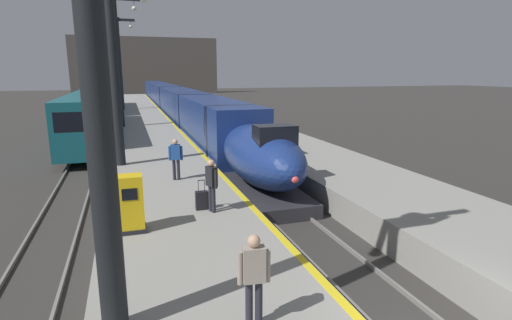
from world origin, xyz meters
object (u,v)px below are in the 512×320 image
object	(u,v)px
station_column_distant	(119,56)
rolling_suitcase	(202,200)
passenger_far_waiting	(254,274)
highspeed_train_main	(173,101)
station_column_far	(117,50)
regional_train_adjacent	(98,107)
passenger_near_edge	(212,182)
station_column_mid	(113,53)
passenger_mid_platform	(176,156)
ticket_machine_yellow	(131,206)

from	to	relation	value
station_column_distant	rolling_suitcase	size ratio (longest dim) A/B	10.63
passenger_far_waiting	highspeed_train_main	bearing A→B (deg)	85.28
highspeed_train_main	rolling_suitcase	world-z (taller)	highspeed_train_main
passenger_far_waiting	station_column_far	bearing A→B (deg)	94.67
station_column_far	passenger_far_waiting	bearing A→B (deg)	-85.33
rolling_suitcase	passenger_far_waiting	bearing A→B (deg)	-92.17
highspeed_train_main	regional_train_adjacent	size ratio (longest dim) A/B	2.08
station_column_far	passenger_near_edge	distance (m)	22.85
passenger_near_edge	station_column_mid	bearing A→B (deg)	109.74
passenger_mid_platform	ticket_machine_yellow	xyz separation A→B (m)	(-1.85, -5.10, -0.25)
rolling_suitcase	ticket_machine_yellow	distance (m)	2.52
station_column_distant	passenger_far_waiting	size ratio (longest dim) A/B	6.18
passenger_mid_platform	regional_train_adjacent	bearing A→B (deg)	99.84
regional_train_adjacent	station_column_distant	xyz separation A→B (m)	(2.20, 8.99, 5.11)
station_column_distant	passenger_far_waiting	bearing A→B (deg)	-87.05
passenger_mid_platform	rolling_suitcase	world-z (taller)	passenger_mid_platform
station_column_mid	passenger_far_waiting	distance (m)	14.53
station_column_far	ticket_machine_yellow	world-z (taller)	station_column_far
regional_train_adjacent	station_column_mid	xyz separation A→B (m)	(2.20, -21.79, 4.08)
station_column_distant	ticket_machine_yellow	xyz separation A→B (m)	(0.35, -39.45, -5.45)
station_column_far	rolling_suitcase	xyz separation A→B (m)	(2.53, -21.79, -5.70)
passenger_mid_platform	passenger_near_edge	bearing A→B (deg)	-81.91
highspeed_train_main	station_column_far	xyz separation A→B (m)	(-5.90, -15.65, 5.09)
regional_train_adjacent	station_column_far	world-z (taller)	station_column_far
regional_train_adjacent	ticket_machine_yellow	bearing A→B (deg)	-85.21
highspeed_train_main	passenger_near_edge	world-z (taller)	highspeed_train_main
rolling_suitcase	passenger_near_edge	bearing A→B (deg)	-50.12
highspeed_train_main	passenger_mid_platform	world-z (taller)	highspeed_train_main
station_column_distant	ticket_machine_yellow	distance (m)	39.82
station_column_far	ticket_machine_yellow	distance (m)	23.58
passenger_far_waiting	rolling_suitcase	size ratio (longest dim) A/B	1.72
regional_train_adjacent	station_column_mid	world-z (taller)	station_column_mid
station_column_distant	passenger_near_edge	distance (m)	39.03
station_column_far	passenger_near_edge	world-z (taller)	station_column_far
regional_train_adjacent	passenger_mid_platform	world-z (taller)	regional_train_adjacent
station_column_far	rolling_suitcase	size ratio (longest dim) A/B	10.28
passenger_mid_platform	rolling_suitcase	bearing A→B (deg)	-85.15
station_column_mid	passenger_near_edge	xyz separation A→B (m)	(2.80, -7.79, -4.17)
highspeed_train_main	ticket_machine_yellow	size ratio (longest dim) A/B	47.49
station_column_mid	ticket_machine_yellow	bearing A→B (deg)	-87.69
regional_train_adjacent	passenger_near_edge	size ratio (longest dim) A/B	21.66
ticket_machine_yellow	highspeed_train_main	bearing A→B (deg)	81.82
passenger_mid_platform	passenger_far_waiting	world-z (taller)	same
passenger_near_edge	ticket_machine_yellow	world-z (taller)	passenger_near_edge
regional_train_adjacent	rolling_suitcase	distance (m)	29.65
passenger_near_edge	passenger_far_waiting	bearing A→B (deg)	-94.88
passenger_near_edge	rolling_suitcase	distance (m)	0.80
rolling_suitcase	station_column_far	bearing A→B (deg)	96.61
highspeed_train_main	station_column_mid	bearing A→B (deg)	-101.14
regional_train_adjacent	passenger_far_waiting	world-z (taller)	regional_train_adjacent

